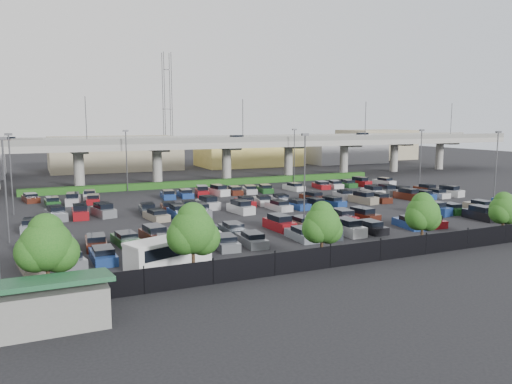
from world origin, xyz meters
TOP-DOWN VIEW (x-y plane):
  - ground at (0.00, 0.00)m, footprint 280.00×280.00m
  - overpass at (-0.22, 32.01)m, footprint 150.00×13.00m
  - hedge at (0.00, 25.00)m, footprint 66.00×1.60m
  - fence at (-0.05, -28.00)m, footprint 70.00×0.10m
  - tree_row at (0.70, -26.53)m, footprint 65.07×3.66m
  - shelter at (-30.00, -31.00)m, footprint 6.80×4.59m
  - shuttle_bus at (-20.72, -22.03)m, footprint 7.66×4.93m
  - parked_cars at (-1.06, -3.60)m, footprint 63.10×41.67m
  - light_poles at (-4.13, 2.00)m, footprint 66.90×48.38m
  - distant_buildings at (12.38, 61.81)m, footprint 138.00×24.00m
  - comm_tower at (4.00, 74.00)m, footprint 2.40×2.40m

SIDE VIEW (x-z plane):
  - ground at x=0.00m, z-range 0.00..0.00m
  - hedge at x=0.00m, z-range 0.00..1.10m
  - parked_cars at x=-1.06m, z-range -0.22..1.45m
  - fence at x=-0.05m, z-range -0.10..1.90m
  - shuttle_bus at x=-20.72m, z-range 0.10..2.44m
  - shelter at x=-30.00m, z-range -0.19..2.96m
  - tree_row at x=0.70m, z-range 0.55..6.49m
  - distant_buildings at x=12.38m, z-range -0.76..8.24m
  - light_poles at x=-4.13m, z-range 1.09..11.39m
  - overpass at x=-0.22m, z-range -0.93..14.87m
  - comm_tower at x=4.00m, z-range 0.61..30.61m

